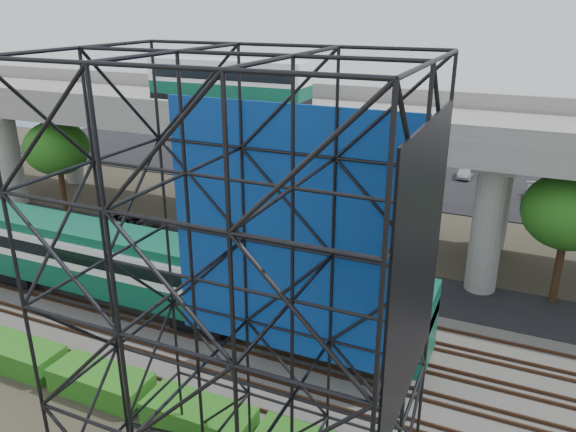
% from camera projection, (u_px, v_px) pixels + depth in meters
% --- Properties ---
extents(ground, '(140.00, 140.00, 0.00)m').
position_uv_depth(ground, '(231.00, 362.00, 26.82)').
color(ground, '#474233').
rests_on(ground, ground).
extents(ballast_bed, '(90.00, 12.00, 0.20)m').
position_uv_depth(ballast_bed, '(250.00, 339.00, 28.49)').
color(ballast_bed, slate).
rests_on(ballast_bed, ground).
extents(service_road, '(90.00, 5.00, 0.08)m').
position_uv_depth(service_road, '(312.00, 272.00, 35.77)').
color(service_road, black).
rests_on(service_road, ground).
extents(parking_lot, '(90.00, 18.00, 0.08)m').
position_uv_depth(parking_lot, '(400.00, 176.00, 55.83)').
color(parking_lot, black).
rests_on(parking_lot, ground).
extents(harbor_water, '(140.00, 40.00, 0.03)m').
position_uv_depth(harbor_water, '(439.00, 133.00, 74.62)').
color(harbor_water, '#475874').
rests_on(harbor_water, ground).
extents(rail_tracks, '(90.00, 9.52, 0.16)m').
position_uv_depth(rail_tracks, '(250.00, 336.00, 28.42)').
color(rail_tracks, '#472D1E').
rests_on(rail_tracks, ballast_bed).
extents(commuter_train, '(29.30, 3.06, 4.30)m').
position_uv_depth(commuter_train, '(134.00, 265.00, 30.16)').
color(commuter_train, black).
rests_on(commuter_train, rail_tracks).
extents(overpass, '(80.00, 12.00, 12.40)m').
position_uv_depth(overpass, '(335.00, 128.00, 37.81)').
color(overpass, '#9E9B93').
rests_on(overpass, ground).
extents(scaffold_tower, '(9.36, 6.36, 15.00)m').
position_uv_depth(scaffold_tower, '(243.00, 338.00, 15.36)').
color(scaffold_tower, black).
rests_on(scaffold_tower, ground).
extents(hedge_strip, '(34.60, 1.80, 1.20)m').
position_uv_depth(hedge_strip, '(199.00, 415.00, 22.56)').
color(hedge_strip, '#1E6116').
rests_on(hedge_strip, ground).
extents(trees, '(40.94, 16.94, 7.69)m').
position_uv_depth(trees, '(282.00, 159.00, 40.43)').
color(trees, '#382314').
rests_on(trees, ground).
extents(suv, '(5.12, 3.23, 1.32)m').
position_uv_depth(suv, '(134.00, 224.00, 41.62)').
color(suv, black).
rests_on(suv, service_road).
extents(parked_cars, '(36.24, 9.87, 1.32)m').
position_uv_depth(parked_cars, '(411.00, 171.00, 54.80)').
color(parked_cars, silver).
rests_on(parked_cars, parking_lot).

